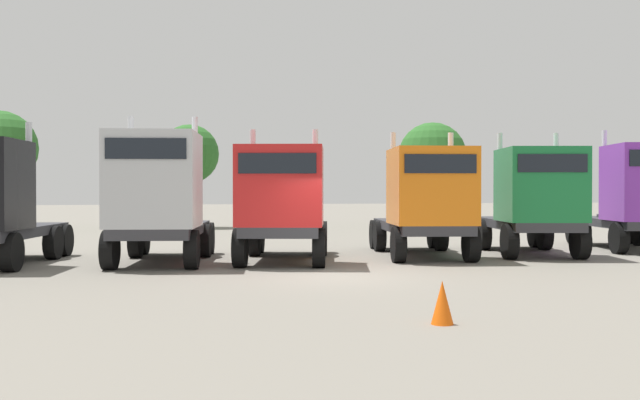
{
  "coord_description": "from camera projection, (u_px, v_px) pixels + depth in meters",
  "views": [
    {
      "loc": [
        -4.56,
        -16.83,
        2.12
      ],
      "look_at": [
        0.94,
        5.0,
        1.85
      ],
      "focal_mm": 39.21,
      "sensor_mm": 36.0,
      "label": 1
    }
  ],
  "objects": [
    {
      "name": "semi_truck_red",
      "position": [
        282.0,
        203.0,
        20.56
      ],
      "size": [
        3.98,
        6.33,
        4.01
      ],
      "rotation": [
        0.0,
        0.0,
        -1.84
      ],
      "color": "#333338",
      "rests_on": "ground"
    },
    {
      "name": "oak_far_right",
      "position": [
        432.0,
        157.0,
        42.29
      ],
      "size": [
        4.13,
        4.13,
        6.32
      ],
      "color": "#4C3823",
      "rests_on": "ground"
    },
    {
      "name": "semi_truck_green",
      "position": [
        534.0,
        200.0,
        22.93
      ],
      "size": [
        3.93,
        6.36,
        4.1
      ],
      "rotation": [
        0.0,
        0.0,
        -1.83
      ],
      "color": "#333338",
      "rests_on": "ground"
    },
    {
      "name": "oak_far_centre",
      "position": [
        190.0,
        154.0,
        40.77
      ],
      "size": [
        3.43,
        3.43,
        6.05
      ],
      "color": "#4C3823",
      "rests_on": "ground"
    },
    {
      "name": "semi_truck_silver",
      "position": [
        158.0,
        196.0,
        20.04
      ],
      "size": [
        3.55,
        6.21,
        4.37
      ],
      "rotation": [
        0.0,
        0.0,
        -1.76
      ],
      "color": "#333338",
      "rests_on": "ground"
    },
    {
      "name": "semi_truck_purple",
      "position": [
        639.0,
        196.0,
        24.72
      ],
      "size": [
        4.04,
        6.37,
        4.35
      ],
      "rotation": [
        0.0,
        0.0,
        -1.85
      ],
      "color": "#333338",
      "rests_on": "ground"
    },
    {
      "name": "ground",
      "position": [
        332.0,
        276.0,
        17.46
      ],
      "size": [
        200.0,
        200.0,
        0.0
      ],
      "primitive_type": "plane",
      "color": "slate"
    },
    {
      "name": "traffic_cone_near",
      "position": [
        442.0,
        302.0,
        11.14
      ],
      "size": [
        0.36,
        0.36,
        0.7
      ],
      "primitive_type": "cone",
      "color": "#F2590C",
      "rests_on": "ground"
    },
    {
      "name": "semi_truck_orange",
      "position": [
        426.0,
        201.0,
        22.09
      ],
      "size": [
        3.68,
        6.7,
        4.05
      ],
      "rotation": [
        0.0,
        0.0,
        -1.76
      ],
      "color": "#333338",
      "rests_on": "ground"
    }
  ]
}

